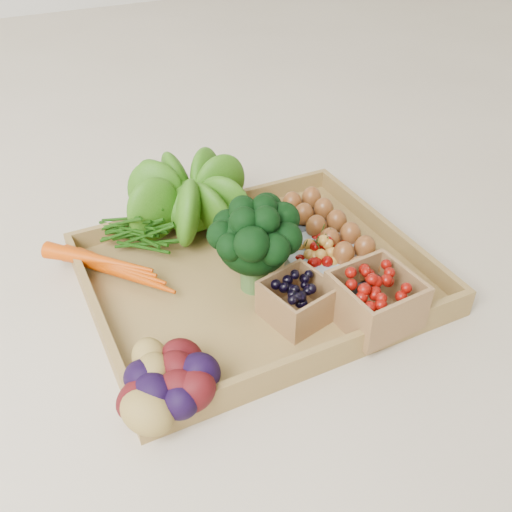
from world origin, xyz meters
name	(u,v)px	position (x,y,z in m)	size (l,w,h in m)	color
ground	(256,284)	(0.00, 0.00, 0.00)	(4.00, 4.00, 0.00)	beige
tray	(256,280)	(0.00, 0.00, 0.01)	(0.55, 0.45, 0.01)	olive
carrots	(110,266)	(-0.22, 0.11, 0.04)	(0.20, 0.14, 0.05)	#C34003
lettuce	(190,191)	(-0.04, 0.19, 0.09)	(0.16, 0.16, 0.16)	#21540D
broccoli	(254,258)	(-0.01, -0.02, 0.08)	(0.15, 0.15, 0.12)	black
cherry_bowl	(322,260)	(0.12, -0.03, 0.03)	(0.13, 0.13, 0.03)	#8C9EA5
egg_carton	(332,244)	(0.16, 0.01, 0.03)	(0.09, 0.27, 0.03)	#353C44
potatoes	(166,378)	(-0.22, -0.18, 0.06)	(0.15, 0.15, 0.09)	#3D090C
punnet_blackberry	(297,300)	(0.01, -0.11, 0.05)	(0.09, 0.09, 0.06)	black
punnet_raspberry	(375,299)	(0.12, -0.17, 0.05)	(0.12, 0.12, 0.08)	#6B0904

